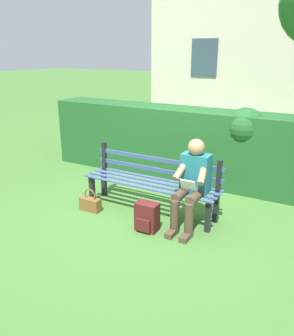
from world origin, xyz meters
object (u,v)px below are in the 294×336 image
person_seated (192,182)px  backpack (147,217)px  park_bench (152,182)px  handbag (90,204)px

person_seated → backpack: person_seated is taller
park_bench → person_seated: bearing=166.5°
backpack → handbag: size_ratio=1.13×
person_seated → handbag: person_seated is taller
person_seated → backpack: size_ratio=3.06×
park_bench → backpack: park_bench is taller
park_bench → handbag: 0.98m
person_seated → handbag: 1.60m
person_seated → backpack: 0.75m
park_bench → person_seated: 0.72m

